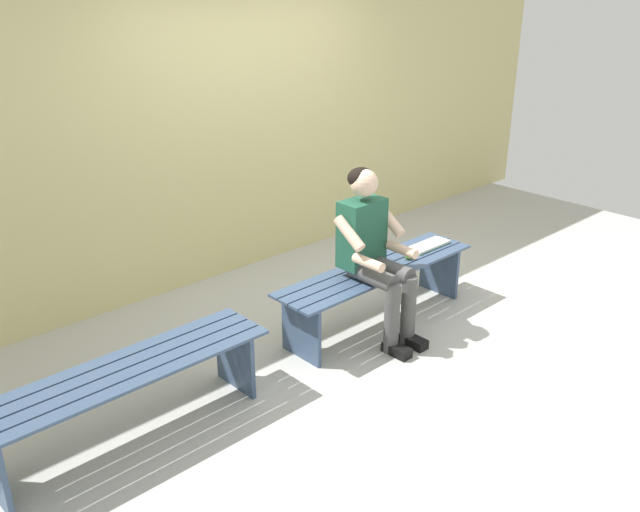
# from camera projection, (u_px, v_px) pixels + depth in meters

# --- Properties ---
(ground_plane) EXTENTS (10.00, 7.00, 0.04)m
(ground_plane) POSITION_uv_depth(u_px,v_px,m) (378.00, 441.00, 3.94)
(ground_plane) COLOR #B2B2AD
(brick_wall) EXTENTS (9.50, 0.24, 2.78)m
(brick_wall) POSITION_uv_depth(u_px,v_px,m) (190.00, 122.00, 5.58)
(brick_wall) COLOR #D1C684
(brick_wall) RESTS_ON ground
(bench_near) EXTENTS (1.81, 0.44, 0.46)m
(bench_near) POSITION_uv_depth(u_px,v_px,m) (377.00, 281.00, 5.14)
(bench_near) COLOR #384C6B
(bench_near) RESTS_ON ground
(bench_far) EXTENTS (1.76, 0.44, 0.46)m
(bench_far) POSITION_uv_depth(u_px,v_px,m) (126.00, 385.00, 3.82)
(bench_far) COLOR #384C6B
(bench_far) RESTS_ON ground
(person_seated) EXTENTS (0.50, 0.69, 1.27)m
(person_seated) POSITION_uv_depth(u_px,v_px,m) (374.00, 248.00, 4.83)
(person_seated) COLOR #1E513D
(person_seated) RESTS_ON ground
(apple) EXTENTS (0.07, 0.07, 0.07)m
(apple) POSITION_uv_depth(u_px,v_px,m) (409.00, 255.00, 5.23)
(apple) COLOR #72B738
(apple) RESTS_ON bench_near
(book_open) EXTENTS (0.41, 0.16, 0.02)m
(book_open) POSITION_uv_depth(u_px,v_px,m) (428.00, 246.00, 5.49)
(book_open) COLOR white
(book_open) RESTS_ON bench_near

